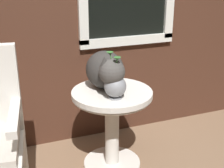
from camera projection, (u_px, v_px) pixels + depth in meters
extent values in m
cube|color=silver|center=(128.00, 41.00, 2.49)|extent=(0.79, 0.03, 0.07)
cylinder|color=silver|center=(112.00, 163.00, 2.27)|extent=(0.41, 0.41, 0.03)
cylinder|color=silver|center=(112.00, 130.00, 2.18)|extent=(0.10, 0.10, 0.51)
cylinder|color=silver|center=(112.00, 94.00, 2.08)|extent=(0.54, 0.54, 0.03)
torus|color=silver|center=(112.00, 97.00, 2.09)|extent=(0.52, 0.52, 0.02)
cylinder|color=silver|center=(25.00, 166.00, 1.92)|extent=(0.04, 0.04, 0.42)
cube|color=silver|center=(14.00, 115.00, 1.57)|extent=(0.11, 0.43, 0.04)
ellipsoid|color=#33302D|center=(105.00, 70.00, 2.09)|extent=(0.28, 0.30, 0.25)
sphere|color=#494643|center=(112.00, 72.00, 1.91)|extent=(0.16, 0.16, 0.16)
cone|color=#33302D|center=(105.00, 61.00, 1.87)|extent=(0.05, 0.05, 0.06)
cone|color=#33302D|center=(119.00, 60.00, 1.90)|extent=(0.05, 0.05, 0.06)
cylinder|color=#33302D|center=(98.00, 71.00, 2.30)|extent=(0.08, 0.25, 0.06)
cylinder|color=gray|center=(115.00, 97.00, 1.96)|extent=(0.08, 0.08, 0.01)
ellipsoid|color=gray|center=(115.00, 86.00, 1.93)|extent=(0.14, 0.14, 0.14)
cylinder|color=gray|center=(115.00, 74.00, 1.90)|extent=(0.08, 0.08, 0.05)
torus|color=gray|center=(115.00, 70.00, 1.89)|extent=(0.10, 0.10, 0.02)
cylinder|color=#387533|center=(113.00, 62.00, 1.89)|extent=(0.03, 0.04, 0.10)
cone|color=#387533|center=(110.00, 53.00, 1.88)|extent=(0.04, 0.04, 0.02)
cylinder|color=#387533|center=(116.00, 65.00, 1.87)|extent=(0.01, 0.04, 0.08)
cone|color=#387533|center=(117.00, 59.00, 1.84)|extent=(0.04, 0.04, 0.02)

